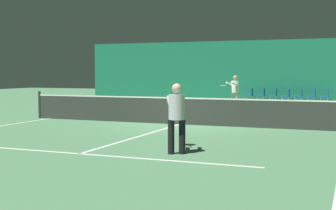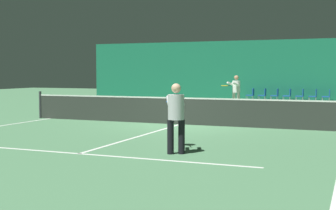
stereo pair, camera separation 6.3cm
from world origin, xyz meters
The scene contains 17 objects.
ground_plane centered at (0.00, 0.00, 0.00)m, with size 60.00×60.00×0.00m, color #4C7F56.
backdrop_curtain centered at (0.00, 13.68, 1.90)m, with size 23.00×0.12×3.80m.
court_line_baseline_far centered at (0.00, 11.90, 0.00)m, with size 11.00×0.10×0.00m.
court_line_service_far centered at (0.00, 6.40, 0.00)m, with size 8.25×0.10×0.00m.
court_line_service_near centered at (0.00, -6.40, 0.00)m, with size 8.25×0.10×0.00m.
court_line_sideline_left centered at (-5.50, 0.00, 0.00)m, with size 0.10×23.80×0.00m.
court_line_centre centered at (0.00, 0.00, 0.00)m, with size 0.10×12.80×0.00m.
tennis_net centered at (0.00, 0.00, 0.51)m, with size 12.00×0.10×1.07m.
player_near centered at (2.00, -5.56, 0.92)m, with size 0.88×1.33×1.58m.
player_far centered at (0.13, 7.51, 0.98)m, with size 0.80×1.39×1.67m.
courtside_chair_0 centered at (-0.29, 13.13, 0.49)m, with size 0.44×0.44×0.84m.
courtside_chair_1 centered at (0.44, 13.13, 0.49)m, with size 0.44×0.44×0.84m.
courtside_chair_2 centered at (1.18, 13.13, 0.49)m, with size 0.44×0.44×0.84m.
courtside_chair_3 centered at (1.92, 13.13, 0.49)m, with size 0.44×0.44×0.84m.
courtside_chair_4 centered at (2.66, 13.13, 0.49)m, with size 0.44×0.44×0.84m.
courtside_chair_5 centered at (3.39, 13.13, 0.49)m, with size 0.44×0.44×0.84m.
courtside_chair_6 centered at (4.13, 13.13, 0.49)m, with size 0.44×0.44×0.84m.
Camera 1 is at (5.70, -15.29, 1.83)m, focal length 50.00 mm.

